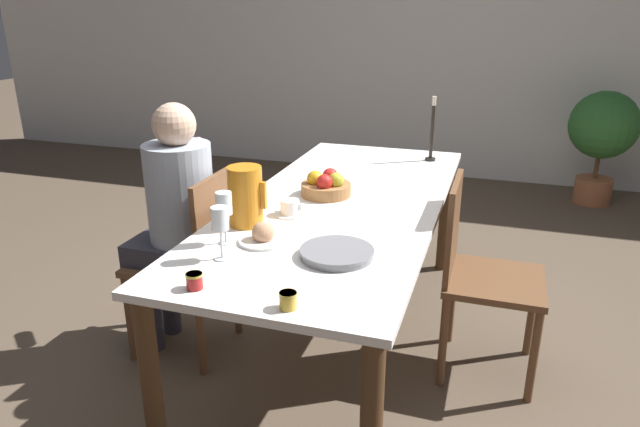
{
  "coord_description": "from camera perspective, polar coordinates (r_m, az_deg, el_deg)",
  "views": [
    {
      "loc": [
        0.66,
        -2.37,
        1.59
      ],
      "look_at": [
        0.0,
        -0.32,
        0.8
      ],
      "focal_mm": 32.0,
      "sensor_mm": 36.0,
      "label": 1
    }
  ],
  "objects": [
    {
      "name": "ground_plane",
      "position": [
        2.93,
        1.97,
        -12.63
      ],
      "size": [
        20.0,
        20.0,
        0.0
      ],
      "primitive_type": "plane",
      "color": "brown"
    },
    {
      "name": "wall_back",
      "position": [
        5.59,
        11.59,
        16.88
      ],
      "size": [
        10.0,
        0.06,
        2.6
      ],
      "color": "white",
      "rests_on": "ground_plane"
    },
    {
      "name": "dining_table",
      "position": [
        2.63,
        2.14,
        -0.54
      ],
      "size": [
        0.89,
        2.13,
        0.75
      ],
      "color": "white",
      "rests_on": "ground_plane"
    },
    {
      "name": "chair_person_side",
      "position": [
        2.71,
        -12.49,
        -4.29
      ],
      "size": [
        0.42,
        0.42,
        0.89
      ],
      "rotation": [
        0.0,
        0.0,
        1.57
      ],
      "color": "brown",
      "rests_on": "ground_plane"
    },
    {
      "name": "chair_opposite",
      "position": [
        2.61,
        15.63,
        -5.61
      ],
      "size": [
        0.42,
        0.42,
        0.89
      ],
      "rotation": [
        0.0,
        0.0,
        -1.57
      ],
      "color": "brown",
      "rests_on": "ground_plane"
    },
    {
      "name": "person_seated",
      "position": [
        2.68,
        -14.28,
        0.49
      ],
      "size": [
        0.39,
        0.41,
        1.2
      ],
      "rotation": [
        0.0,
        0.0,
        1.57
      ],
      "color": "#33333D",
      "rests_on": "ground_plane"
    },
    {
      "name": "red_pitcher",
      "position": [
        2.3,
        -7.47,
        1.75
      ],
      "size": [
        0.16,
        0.14,
        0.24
      ],
      "color": "orange",
      "rests_on": "dining_table"
    },
    {
      "name": "wine_glass_water",
      "position": [
        2.12,
        -9.58,
        0.76
      ],
      "size": [
        0.06,
        0.06,
        0.2
      ],
      "color": "white",
      "rests_on": "dining_table"
    },
    {
      "name": "wine_glass_juice",
      "position": [
        1.99,
        -9.97,
        -0.8
      ],
      "size": [
        0.06,
        0.06,
        0.19
      ],
      "color": "white",
      "rests_on": "dining_table"
    },
    {
      "name": "teacup_near_person",
      "position": [
        2.42,
        -3.02,
        0.51
      ],
      "size": [
        0.14,
        0.14,
        0.07
      ],
      "color": "white",
      "rests_on": "dining_table"
    },
    {
      "name": "serving_tray",
      "position": [
        2.03,
        1.7,
        -3.97
      ],
      "size": [
        0.27,
        0.27,
        0.03
      ],
      "color": "gray",
      "rests_on": "dining_table"
    },
    {
      "name": "bread_plate",
      "position": [
        2.15,
        -5.71,
        -2.24
      ],
      "size": [
        0.19,
        0.19,
        0.08
      ],
      "color": "white",
      "rests_on": "dining_table"
    },
    {
      "name": "jam_jar_amber",
      "position": [
        1.85,
        -12.45,
        -6.52
      ],
      "size": [
        0.05,
        0.05,
        0.05
      ],
      "color": "#A81E1E",
      "rests_on": "dining_table"
    },
    {
      "name": "jam_jar_red",
      "position": [
        1.7,
        -3.21,
        -8.58
      ],
      "size": [
        0.05,
        0.05,
        0.05
      ],
      "color": "gold",
      "rests_on": "dining_table"
    },
    {
      "name": "fruit_bowl",
      "position": [
        2.66,
        0.62,
        2.78
      ],
      "size": [
        0.23,
        0.23,
        0.12
      ],
      "color": "#9E6B3D",
      "rests_on": "dining_table"
    },
    {
      "name": "candlestick_tall",
      "position": [
        3.31,
        11.12,
        7.67
      ],
      "size": [
        0.06,
        0.06,
        0.36
      ],
      "color": "black",
      "rests_on": "dining_table"
    },
    {
      "name": "potted_plant",
      "position": [
        5.22,
        26.42,
        7.3
      ],
      "size": [
        0.55,
        0.55,
        0.94
      ],
      "color": "#A8603D",
      "rests_on": "ground_plane"
    }
  ]
}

